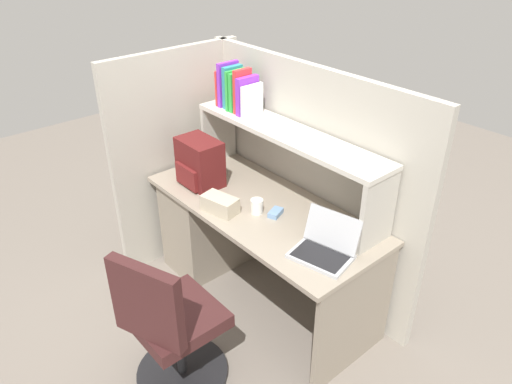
# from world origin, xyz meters

# --- Properties ---
(ground_plane) EXTENTS (8.00, 8.00, 0.00)m
(ground_plane) POSITION_xyz_m (0.00, 0.00, 0.00)
(ground_plane) COLOR slate
(desk) EXTENTS (1.60, 0.70, 0.73)m
(desk) POSITION_xyz_m (-0.39, 0.00, 0.40)
(desk) COLOR gray
(desk) RESTS_ON ground_plane
(cubicle_partition_rear) EXTENTS (1.84, 0.05, 1.55)m
(cubicle_partition_rear) POSITION_xyz_m (0.00, 0.38, 0.78)
(cubicle_partition_rear) COLOR #B2ADA0
(cubicle_partition_rear) RESTS_ON ground_plane
(cubicle_partition_left) EXTENTS (0.05, 1.06, 1.55)m
(cubicle_partition_left) POSITION_xyz_m (-0.85, -0.05, 0.78)
(cubicle_partition_left) COLOR #B2ADA0
(cubicle_partition_left) RESTS_ON ground_plane
(overhead_hutch) EXTENTS (1.44, 0.28, 0.45)m
(overhead_hutch) POSITION_xyz_m (0.00, 0.20, 1.08)
(overhead_hutch) COLOR #BCB7AC
(overhead_hutch) RESTS_ON desk
(reference_books_on_shelf) EXTENTS (0.30, 0.17, 0.29)m
(reference_books_on_shelf) POSITION_xyz_m (-0.47, 0.20, 1.31)
(reference_books_on_shelf) COLOR red
(reference_books_on_shelf) RESTS_ON overhead_hutch
(laptop) EXTENTS (0.36, 0.33, 0.22)m
(laptop) POSITION_xyz_m (0.58, -0.07, 0.78)
(laptop) COLOR #B7BABF
(laptop) RESTS_ON desk
(backpack) EXTENTS (0.30, 0.22, 0.32)m
(backpack) POSITION_xyz_m (-0.49, -0.12, 0.88)
(backpack) COLOR #591919
(backpack) RESTS_ON desk
(computer_mouse) EXTENTS (0.09, 0.12, 0.03)m
(computer_mouse) POSITION_xyz_m (0.13, -0.01, 0.75)
(computer_mouse) COLOR #7299C6
(computer_mouse) RESTS_ON desk
(paper_cup) EXTENTS (0.08, 0.08, 0.09)m
(paper_cup) POSITION_xyz_m (0.04, -0.07, 0.78)
(paper_cup) COLOR white
(paper_cup) RESTS_ON desk
(tissue_box) EXTENTS (0.24, 0.17, 0.10)m
(tissue_box) POSITION_xyz_m (-0.12, -0.23, 0.78)
(tissue_box) COLOR #BFB299
(tissue_box) RESTS_ON desk
(office_chair) EXTENTS (0.53, 0.55, 0.93)m
(office_chair) POSITION_xyz_m (0.23, -0.84, 0.39)
(office_chair) COLOR black
(office_chair) RESTS_ON ground_plane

